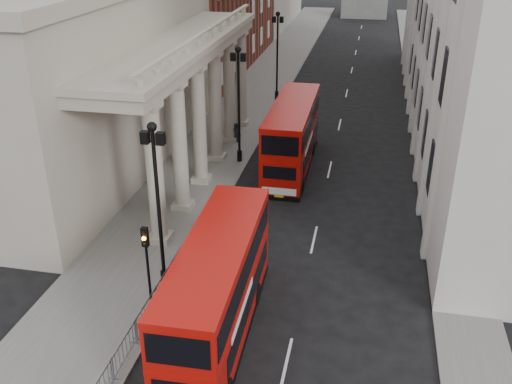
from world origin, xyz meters
TOP-DOWN VIEW (x-y plane):
  - ground at (0.00, 0.00)m, footprint 260.00×260.00m
  - sidewalk_west at (-3.00, 30.00)m, footprint 6.00×140.00m
  - sidewalk_east at (13.50, 30.00)m, footprint 3.00×140.00m
  - kerb at (-0.05, 30.00)m, footprint 0.20×140.00m
  - portico_building at (-10.50, 18.00)m, footprint 9.00×28.00m
  - lamp_post_south at (-0.60, 4.00)m, footprint 1.05×0.44m
  - lamp_post_mid at (-0.60, 20.00)m, footprint 1.05×0.44m
  - lamp_post_north at (-0.60, 36.00)m, footprint 1.05×0.44m
  - traffic_light at (-0.50, 1.98)m, footprint 0.28×0.33m
  - crowd_barriers at (-0.35, 2.23)m, footprint 0.50×18.75m
  - bus_near at (2.88, 1.17)m, footprint 2.80×10.66m
  - bus_far at (3.25, 19.81)m, footprint 2.73×11.03m
  - pedestrian_a at (-3.77, 11.38)m, footprint 0.73×0.57m
  - pedestrian_b at (-4.89, 14.60)m, footprint 0.94×0.75m
  - pedestrian_c at (-1.75, 23.83)m, footprint 0.83×0.62m

SIDE VIEW (x-z plane):
  - ground at x=0.00m, z-range 0.00..0.00m
  - sidewalk_west at x=-3.00m, z-range 0.00..0.12m
  - sidewalk_east at x=13.50m, z-range 0.00..0.12m
  - kerb at x=-0.05m, z-range 0.00..0.14m
  - crowd_barriers at x=-0.35m, z-range 0.12..1.22m
  - pedestrian_c at x=-1.75m, z-range 0.12..1.66m
  - pedestrian_a at x=-3.77m, z-range 0.12..1.89m
  - pedestrian_b at x=-4.89m, z-range 0.12..2.00m
  - bus_near at x=2.88m, z-range 0.10..4.68m
  - bus_far at x=3.25m, z-range 0.11..4.86m
  - traffic_light at x=-0.50m, z-range 0.96..5.26m
  - lamp_post_south at x=-0.60m, z-range 0.75..9.07m
  - lamp_post_mid at x=-0.60m, z-range 0.75..9.07m
  - lamp_post_north at x=-0.60m, z-range 0.75..9.07m
  - portico_building at x=-10.50m, z-range 0.00..12.00m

